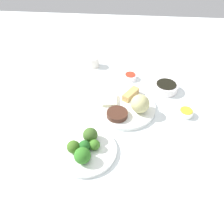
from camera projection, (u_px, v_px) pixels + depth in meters
tabletop at (114, 107)px, 0.99m from camera, size 2.20×2.20×0.02m
main_plate at (124, 107)px, 0.96m from camera, size 0.26×0.26×0.02m
rice_scoop at (140, 104)px, 0.91m from camera, size 0.08×0.08×0.08m
spring_roll at (131, 94)px, 0.99m from camera, size 0.09×0.07×0.03m
crab_rangoon_wonton at (110, 100)px, 0.97m from camera, size 0.08×0.07×0.01m
stir_fry_heap at (117, 114)px, 0.90m from camera, size 0.09×0.09×0.02m
broccoli_plate at (86, 151)px, 0.79m from camera, size 0.22×0.22×0.01m
broccoli_floret_0 at (84, 146)px, 0.77m from camera, size 0.04×0.04×0.04m
broccoli_floret_1 at (90, 135)px, 0.80m from camera, size 0.05×0.05×0.05m
broccoli_floret_2 at (95, 145)px, 0.78m from camera, size 0.04×0.04×0.04m
broccoli_floret_3 at (82, 156)px, 0.74m from camera, size 0.06×0.06×0.06m
broccoli_floret_4 at (73, 147)px, 0.77m from camera, size 0.05×0.05×0.05m
soy_sauce_bowl at (166, 88)px, 1.05m from camera, size 0.11×0.11×0.04m
soy_sauce_bowl_liquid at (166, 84)px, 1.04m from camera, size 0.09×0.09×0.00m
sauce_ramekin_hot_mustard at (186, 113)px, 0.93m from camera, size 0.06×0.06×0.02m
sauce_ramekin_hot_mustard_liquid at (186, 110)px, 0.92m from camera, size 0.05×0.05×0.00m
sauce_ramekin_sweet_and_sour at (130, 77)px, 1.13m from camera, size 0.06×0.06×0.02m
sauce_ramekin_sweet_and_sour_liquid at (130, 74)px, 1.12m from camera, size 0.05×0.05×0.00m
teacup at (94, 62)px, 1.21m from camera, size 0.06×0.06×0.05m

